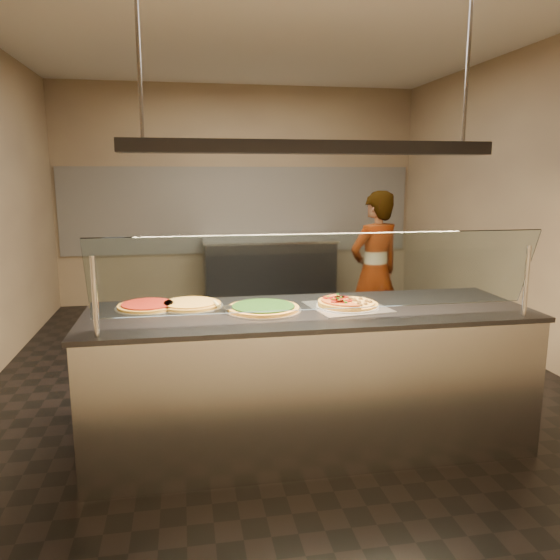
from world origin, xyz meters
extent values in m
cube|color=black|center=(0.00, 0.00, -0.01)|extent=(5.00, 6.00, 0.02)
cube|color=silver|center=(0.00, 0.00, 3.01)|extent=(5.00, 6.00, 0.02)
cube|color=tan|center=(0.00, 3.01, 1.50)|extent=(5.00, 0.02, 3.00)
cube|color=tan|center=(0.00, -3.01, 1.50)|extent=(5.00, 0.02, 3.00)
cube|color=tan|center=(2.51, 0.00, 1.50)|extent=(0.02, 6.00, 3.00)
cube|color=silver|center=(0.00, 2.98, 1.30)|extent=(4.90, 0.02, 1.20)
cube|color=#B7B7BC|center=(-0.01, -1.41, 0.45)|extent=(2.81, 0.90, 0.90)
cube|color=#303034|center=(-0.01, -1.41, 0.92)|extent=(2.85, 0.94, 0.03)
cylinder|color=#B7B7BC|center=(-1.27, -1.81, 1.15)|extent=(0.03, 0.03, 0.44)
cylinder|color=#B7B7BC|center=(1.24, -1.81, 1.15)|extent=(0.03, 0.03, 0.44)
cube|color=white|center=(-0.01, -1.75, 1.23)|extent=(2.61, 0.18, 0.47)
cube|color=silver|center=(0.25, -1.39, 0.93)|extent=(0.53, 0.53, 0.01)
cylinder|color=silver|center=(0.25, -1.39, 0.94)|extent=(0.41, 0.41, 0.01)
cylinder|color=#570A04|center=(0.24, -1.33, 0.99)|extent=(0.06, 0.06, 0.01)
cylinder|color=#570A04|center=(0.22, -1.32, 0.99)|extent=(0.06, 0.06, 0.01)
cylinder|color=#570A04|center=(0.20, -1.33, 0.99)|extent=(0.06, 0.06, 0.01)
cylinder|color=#570A04|center=(0.18, -1.33, 0.99)|extent=(0.06, 0.06, 0.01)
cylinder|color=#570A04|center=(0.12, -1.33, 0.99)|extent=(0.06, 0.06, 0.01)
cylinder|color=#570A04|center=(0.16, -1.38, 0.99)|extent=(0.06, 0.06, 0.01)
cylinder|color=#570A04|center=(0.19, -1.40, 0.99)|extent=(0.06, 0.06, 0.01)
cylinder|color=#570A04|center=(0.14, -1.45, 0.99)|extent=(0.06, 0.06, 0.01)
cylinder|color=#570A04|center=(0.17, -1.45, 0.99)|extent=(0.06, 0.06, 0.01)
cylinder|color=#570A04|center=(0.19, -1.46, 0.99)|extent=(0.06, 0.06, 0.01)
cylinder|color=#570A04|center=(0.24, -1.44, 0.99)|extent=(0.06, 0.06, 0.01)
cube|color=#19590F|center=(0.21, -1.26, 0.99)|extent=(0.02, 0.02, 0.01)
cube|color=#19590F|center=(0.21, -1.35, 0.99)|extent=(0.01, 0.02, 0.01)
cube|color=#19590F|center=(0.13, -1.31, 0.99)|extent=(0.02, 0.02, 0.01)
cube|color=#19590F|center=(0.18, -1.37, 0.99)|extent=(0.02, 0.02, 0.01)
cube|color=#19590F|center=(0.15, -1.39, 0.99)|extent=(0.02, 0.01, 0.01)
cube|color=#19590F|center=(0.18, -1.42, 0.99)|extent=(0.01, 0.02, 0.01)
cube|color=#19590F|center=(0.21, -1.44, 0.99)|extent=(0.02, 0.02, 0.01)
cube|color=#19590F|center=(0.20, -1.49, 0.99)|extent=(0.02, 0.02, 0.01)
sphere|color=#513014|center=(0.26, -1.49, 0.97)|extent=(0.03, 0.03, 0.03)
sphere|color=#513014|center=(0.30, -1.51, 0.97)|extent=(0.03, 0.03, 0.03)
sphere|color=#513014|center=(0.30, -1.46, 0.97)|extent=(0.03, 0.03, 0.03)
sphere|color=#513014|center=(0.34, -1.48, 0.97)|extent=(0.03, 0.03, 0.03)
sphere|color=#513014|center=(0.31, -1.42, 0.97)|extent=(0.03, 0.03, 0.03)
sphere|color=#513014|center=(0.39, -1.43, 0.97)|extent=(0.03, 0.03, 0.03)
sphere|color=#513014|center=(0.37, -1.40, 0.97)|extent=(0.03, 0.03, 0.03)
sphere|color=#513014|center=(0.30, -1.37, 0.97)|extent=(0.03, 0.03, 0.03)
sphere|color=#513014|center=(0.35, -1.33, 0.97)|extent=(0.03, 0.03, 0.03)
sphere|color=#513014|center=(0.31, -1.34, 0.97)|extent=(0.03, 0.03, 0.03)
sphere|color=#513014|center=(0.29, -1.31, 0.97)|extent=(0.03, 0.03, 0.03)
sphere|color=#513014|center=(0.29, -1.29, 0.97)|extent=(0.03, 0.03, 0.03)
cylinder|color=silver|center=(-0.31, -1.38, 0.93)|extent=(0.49, 0.49, 0.01)
cylinder|color=#A06B25|center=(-0.31, -1.38, 0.95)|extent=(0.46, 0.46, 0.02)
cylinder|color=black|center=(-0.31, -1.38, 0.96)|extent=(0.40, 0.40, 0.01)
cylinder|color=silver|center=(-0.77, -1.18, 0.93)|extent=(0.43, 0.43, 0.01)
cylinder|color=#A06B25|center=(-0.77, -1.18, 0.94)|extent=(0.40, 0.40, 0.02)
cylinder|color=gold|center=(-0.77, -1.18, 0.96)|extent=(0.35, 0.35, 0.01)
cylinder|color=silver|center=(-1.05, -1.17, 0.93)|extent=(0.42, 0.42, 0.01)
cylinder|color=#A06B25|center=(-1.05, -1.17, 0.94)|extent=(0.39, 0.39, 0.02)
cylinder|color=maroon|center=(-1.05, -1.17, 0.96)|extent=(0.34, 0.34, 0.01)
cube|color=#B7B7BC|center=(-0.50, -1.36, 0.96)|extent=(0.14, 0.13, 0.00)
cylinder|color=tan|center=(-0.60, -1.27, 0.96)|extent=(0.04, 0.14, 0.02)
cube|color=#303034|center=(0.34, 2.55, 0.45)|extent=(1.74, 0.70, 0.90)
cube|color=#B7B7BC|center=(0.34, 2.55, 0.92)|extent=(1.78, 0.74, 0.03)
imported|color=#353242|center=(1.10, 0.46, 0.82)|extent=(0.70, 0.58, 1.63)
cube|color=#303034|center=(-0.01, -1.41, 1.95)|extent=(2.30, 0.18, 0.08)
cylinder|color=#B7B7BC|center=(-1.01, -1.41, 2.50)|extent=(0.02, 0.02, 1.01)
cylinder|color=#B7B7BC|center=(0.99, -1.41, 2.50)|extent=(0.02, 0.02, 1.01)
camera|label=1|loc=(-0.80, -4.74, 1.78)|focal=35.00mm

